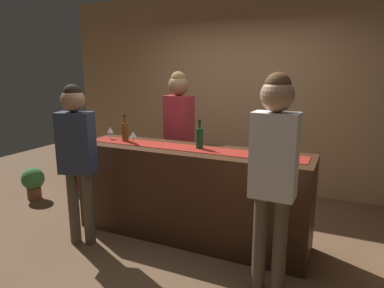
% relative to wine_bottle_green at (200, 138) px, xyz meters
% --- Properties ---
extents(ground_plane, '(10.00, 10.00, 0.00)m').
position_rel_wine_bottle_green_xyz_m(ground_plane, '(-0.10, -0.03, -1.10)').
color(ground_plane, brown).
extents(back_wall, '(6.00, 0.12, 2.90)m').
position_rel_wine_bottle_green_xyz_m(back_wall, '(-0.10, 1.87, 0.35)').
color(back_wall, tan).
rests_on(back_wall, ground).
extents(bar_counter, '(2.50, 0.60, 0.99)m').
position_rel_wine_bottle_green_xyz_m(bar_counter, '(-0.10, -0.03, -0.61)').
color(bar_counter, '#3D2314').
rests_on(bar_counter, ground).
extents(counter_runner_cloth, '(2.38, 0.28, 0.01)m').
position_rel_wine_bottle_green_xyz_m(counter_runner_cloth, '(-0.10, -0.03, -0.11)').
color(counter_runner_cloth, maroon).
rests_on(counter_runner_cloth, bar_counter).
extents(wine_bottle_green, '(0.07, 0.07, 0.30)m').
position_rel_wine_bottle_green_xyz_m(wine_bottle_green, '(0.00, 0.00, 0.00)').
color(wine_bottle_green, '#194723').
rests_on(wine_bottle_green, bar_counter).
extents(wine_bottle_amber, '(0.07, 0.07, 0.30)m').
position_rel_wine_bottle_green_xyz_m(wine_bottle_amber, '(-0.91, -0.02, 0.00)').
color(wine_bottle_amber, brown).
rests_on(wine_bottle_amber, bar_counter).
extents(wine_glass_near_customer, '(0.07, 0.07, 0.14)m').
position_rel_wine_bottle_green_xyz_m(wine_glass_near_customer, '(-0.73, -0.12, -0.01)').
color(wine_glass_near_customer, silver).
rests_on(wine_glass_near_customer, bar_counter).
extents(wine_glass_mid_counter, '(0.07, 0.07, 0.14)m').
position_rel_wine_bottle_green_xyz_m(wine_glass_mid_counter, '(-1.13, 0.00, -0.01)').
color(wine_glass_mid_counter, silver).
rests_on(wine_glass_mid_counter, bar_counter).
extents(bartender, '(0.38, 0.27, 1.77)m').
position_rel_wine_bottle_green_xyz_m(bartender, '(-0.51, 0.55, 0.00)').
color(bartender, '#26262B').
rests_on(bartender, ground).
extents(customer_sipping, '(0.34, 0.25, 1.77)m').
position_rel_wine_bottle_green_xyz_m(customer_sipping, '(0.89, -0.64, 0.01)').
color(customer_sipping, brown).
rests_on(customer_sipping, ground).
extents(customer_browsing, '(0.38, 0.29, 1.65)m').
position_rel_wine_bottle_green_xyz_m(customer_browsing, '(-1.06, -0.63, -0.08)').
color(customer_browsing, brown).
rests_on(customer_browsing, ground).
extents(potted_plant_tall, '(0.57, 0.57, 0.83)m').
position_rel_wine_bottle_green_xyz_m(potted_plant_tall, '(-2.26, 0.73, -0.62)').
color(potted_plant_tall, brown).
rests_on(potted_plant_tall, ground).
extents(potted_plant_small, '(0.31, 0.31, 0.45)m').
position_rel_wine_bottle_green_xyz_m(potted_plant_small, '(-2.56, 0.05, -0.84)').
color(potted_plant_small, brown).
rests_on(potted_plant_small, ground).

